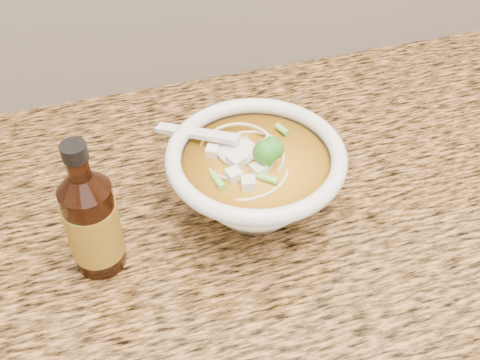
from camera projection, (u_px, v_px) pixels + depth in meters
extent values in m
cube|color=#A9713E|center=(364.00, 195.00, 0.83)|extent=(4.00, 0.68, 0.04)
cylinder|color=white|center=(255.00, 206.00, 0.78)|extent=(0.09, 0.09, 0.01)
torus|color=white|center=(256.00, 156.00, 0.72)|extent=(0.22, 0.22, 0.02)
torus|color=beige|center=(264.00, 161.00, 0.72)|extent=(0.12, 0.12, 0.00)
torus|color=beige|center=(244.00, 153.00, 0.74)|extent=(0.10, 0.10, 0.00)
torus|color=beige|center=(240.00, 160.00, 0.73)|extent=(0.16, 0.16, 0.00)
torus|color=beige|center=(249.00, 176.00, 0.71)|extent=(0.12, 0.12, 0.00)
torus|color=beige|center=(270.00, 166.00, 0.73)|extent=(0.13, 0.13, 0.00)
torus|color=beige|center=(242.00, 175.00, 0.72)|extent=(0.09, 0.09, 0.00)
torus|color=beige|center=(246.00, 164.00, 0.73)|extent=(0.08, 0.08, 0.00)
torus|color=beige|center=(239.00, 167.00, 0.73)|extent=(0.08, 0.08, 0.00)
torus|color=beige|center=(243.00, 169.00, 0.73)|extent=(0.12, 0.12, 0.00)
torus|color=beige|center=(257.00, 168.00, 0.74)|extent=(0.07, 0.07, 0.00)
cube|color=silver|center=(261.00, 169.00, 0.71)|extent=(0.02, 0.02, 0.02)
cube|color=silver|center=(236.00, 183.00, 0.69)|extent=(0.02, 0.02, 0.02)
cube|color=silver|center=(248.00, 188.00, 0.68)|extent=(0.03, 0.03, 0.02)
cube|color=silver|center=(264.00, 144.00, 0.74)|extent=(0.02, 0.02, 0.02)
cube|color=silver|center=(244.00, 145.00, 0.74)|extent=(0.03, 0.03, 0.02)
cube|color=silver|center=(276.00, 188.00, 0.68)|extent=(0.02, 0.02, 0.02)
cube|color=silver|center=(222.00, 132.00, 0.75)|extent=(0.02, 0.02, 0.02)
ellipsoid|color=#196014|center=(264.00, 153.00, 0.70)|extent=(0.04, 0.04, 0.04)
cylinder|color=#70CD4F|center=(275.00, 169.00, 0.71)|extent=(0.02, 0.02, 0.01)
cylinder|color=#70CD4F|center=(285.00, 133.00, 0.75)|extent=(0.02, 0.02, 0.01)
cylinder|color=#70CD4F|center=(280.00, 137.00, 0.75)|extent=(0.02, 0.02, 0.01)
cylinder|color=#70CD4F|center=(279.00, 141.00, 0.74)|extent=(0.02, 0.02, 0.01)
cylinder|color=#70CD4F|center=(290.00, 148.00, 0.73)|extent=(0.02, 0.02, 0.01)
ellipsoid|color=white|center=(238.00, 151.00, 0.73)|extent=(0.05, 0.05, 0.02)
cube|color=white|center=(197.00, 133.00, 0.74)|extent=(0.09, 0.09, 0.03)
cylinder|color=black|center=(94.00, 227.00, 0.68)|extent=(0.07, 0.07, 0.12)
cylinder|color=black|center=(78.00, 167.00, 0.61)|extent=(0.03, 0.03, 0.03)
cylinder|color=black|center=(74.00, 152.00, 0.60)|extent=(0.03, 0.03, 0.02)
cylinder|color=red|center=(94.00, 229.00, 0.68)|extent=(0.07, 0.07, 0.08)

